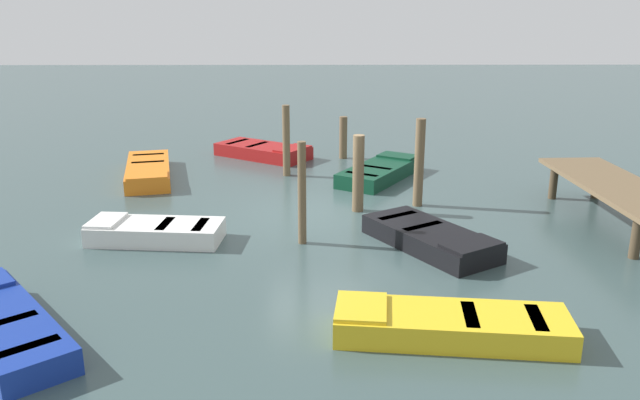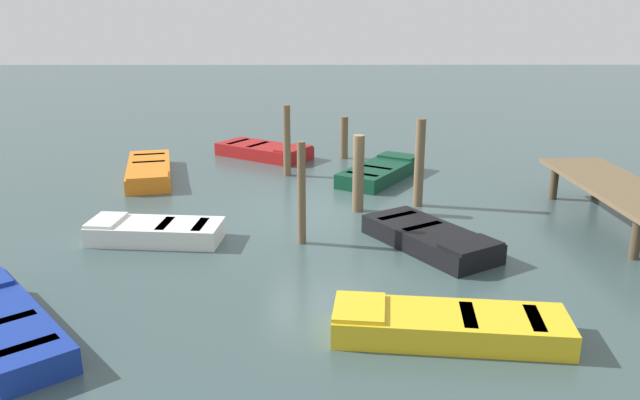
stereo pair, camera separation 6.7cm
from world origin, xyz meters
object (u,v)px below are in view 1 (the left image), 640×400
(mooring_piling_near_left, at_px, (302,193))
(rowboat_black, at_px, (431,238))
(rowboat_yellow, at_px, (450,324))
(mooring_piling_near_right, at_px, (286,141))
(dock_segment, at_px, (616,189))
(mooring_piling_far_left, at_px, (343,138))
(rowboat_white, at_px, (155,231))
(rowboat_dark_green, at_px, (380,171))
(rowboat_red, at_px, (264,151))
(rowboat_orange, at_px, (148,170))
(rowboat_blue, at_px, (4,324))
(mooring_piling_center, at_px, (419,163))
(mooring_piling_mid_right, at_px, (358,174))

(mooring_piling_near_left, bearing_deg, rowboat_black, 83.76)
(rowboat_yellow, bearing_deg, mooring_piling_near_right, -67.14)
(dock_segment, xyz_separation_m, mooring_piling_far_left, (-6.58, -5.81, -0.15))
(mooring_piling_far_left, bearing_deg, mooring_piling_near_left, -8.70)
(rowboat_white, bearing_deg, rowboat_dark_green, -131.13)
(rowboat_red, xyz_separation_m, rowboat_orange, (2.57, -3.11, -0.00))
(dock_segment, height_order, rowboat_red, dock_segment)
(mooring_piling_near_right, bearing_deg, rowboat_red, -160.02)
(rowboat_blue, relative_size, rowboat_orange, 0.86)
(rowboat_yellow, xyz_separation_m, mooring_piling_near_right, (-9.54, -2.81, 0.81))
(rowboat_red, xyz_separation_m, mooring_piling_far_left, (0.15, 2.59, 0.46))
(rowboat_yellow, bearing_deg, dock_segment, -126.18)
(rowboat_orange, relative_size, mooring_piling_near_right, 1.88)
(rowboat_blue, bearing_deg, rowboat_white, -57.38)
(rowboat_black, distance_m, rowboat_dark_green, 5.46)
(rowboat_dark_green, xyz_separation_m, rowboat_blue, (9.08, -6.48, -0.00))
(rowboat_red, distance_m, mooring_piling_near_left, 8.06)
(rowboat_yellow, distance_m, rowboat_blue, 6.62)
(rowboat_red, bearing_deg, rowboat_yellow, -39.01)
(dock_segment, height_order, mooring_piling_center, mooring_piling_center)
(rowboat_yellow, xyz_separation_m, mooring_piling_center, (-6.59, 0.55, 0.87))
(rowboat_black, relative_size, mooring_piling_near_left, 1.48)
(dock_segment, height_order, rowboat_orange, dock_segment)
(dock_segment, bearing_deg, mooring_piling_mid_right, -102.39)
(rowboat_dark_green, height_order, mooring_piling_mid_right, mooring_piling_mid_right)
(rowboat_dark_green, height_order, mooring_piling_near_right, mooring_piling_near_right)
(rowboat_black, distance_m, rowboat_white, 5.72)
(rowboat_black, bearing_deg, rowboat_yellow, -37.79)
(dock_segment, height_order, mooring_piling_mid_right, mooring_piling_mid_right)
(rowboat_white, distance_m, mooring_piling_near_right, 6.03)
(rowboat_blue, bearing_deg, mooring_piling_far_left, -65.43)
(dock_segment, relative_size, mooring_piling_mid_right, 2.77)
(rowboat_yellow, distance_m, mooring_piling_center, 6.67)
(rowboat_red, xyz_separation_m, mooring_piling_near_right, (2.34, 0.85, 0.81))
(rowboat_black, xyz_separation_m, mooring_piling_center, (-2.88, 0.18, 0.87))
(mooring_piling_near_left, relative_size, mooring_piling_mid_right, 1.16)
(rowboat_blue, xyz_separation_m, mooring_piling_near_left, (-3.93, 4.36, 0.86))
(rowboat_white, xyz_separation_m, rowboat_yellow, (4.13, 5.34, -0.00))
(rowboat_orange, xyz_separation_m, mooring_piling_center, (2.72, 7.32, 0.87))
(rowboat_white, bearing_deg, mooring_piling_near_left, -177.64)
(mooring_piling_center, bearing_deg, rowboat_orange, -110.39)
(rowboat_white, relative_size, rowboat_orange, 0.73)
(dock_segment, bearing_deg, rowboat_black, -73.93)
(dock_segment, bearing_deg, rowboat_white, -86.44)
(rowboat_blue, height_order, mooring_piling_near_right, mooring_piling_near_right)
(dock_segment, distance_m, mooring_piling_far_left, 8.78)
(dock_segment, xyz_separation_m, rowboat_orange, (-4.16, -11.51, -0.62))
(rowboat_red, bearing_deg, rowboat_white, -68.39)
(dock_segment, xyz_separation_m, mooring_piling_center, (-1.44, -4.19, 0.25))
(dock_segment, bearing_deg, rowboat_dark_green, -131.60)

